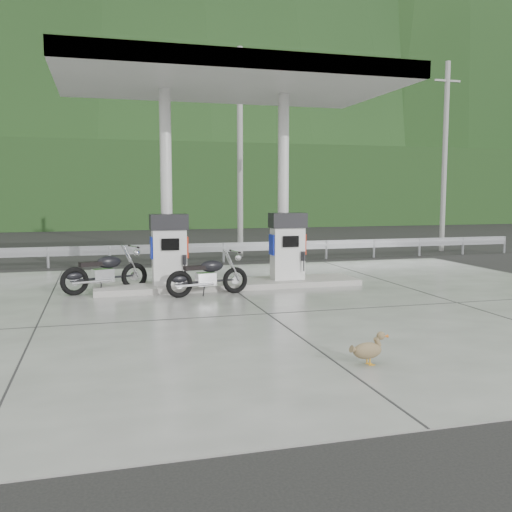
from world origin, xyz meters
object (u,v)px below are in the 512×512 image
object	(u,v)px
motorcycle_right	(208,276)
duck	(367,351)
gas_pump_left	(169,249)
motorcycle_left	(105,273)
gas_pump_right	(288,246)

from	to	relation	value
motorcycle_right	duck	world-z (taller)	motorcycle_right
gas_pump_left	motorcycle_left	distance (m)	1.70
motorcycle_left	motorcycle_right	world-z (taller)	motorcycle_left
gas_pump_left	duck	bearing A→B (deg)	-74.60
gas_pump_left	gas_pump_right	xyz separation A→B (m)	(3.20, 0.00, 0.00)
gas_pump_left	motorcycle_left	size ratio (longest dim) A/B	0.86
gas_pump_right	motorcycle_left	world-z (taller)	gas_pump_right
motorcycle_right	motorcycle_left	bearing A→B (deg)	145.19
gas_pump_right	motorcycle_left	distance (m)	4.84
gas_pump_right	motorcycle_left	xyz separation A→B (m)	(-4.80, 0.06, -0.55)
duck	motorcycle_right	bearing A→B (deg)	95.35
motorcycle_right	duck	distance (m)	6.32
gas_pump_left	gas_pump_right	size ratio (longest dim) A/B	1.00
motorcycle_left	gas_pump_left	bearing A→B (deg)	-20.81
motorcycle_right	gas_pump_left	bearing A→B (deg)	117.30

